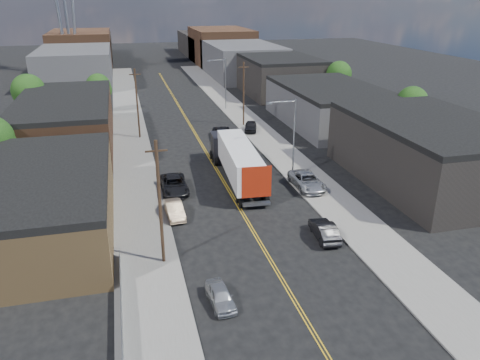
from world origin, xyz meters
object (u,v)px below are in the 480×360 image
car_left_b (174,210)px  car_ahead_truck (222,133)px  car_right_lot_a (307,181)px  car_left_a (220,296)px  semi_truck (236,158)px  car_right_oncoming (324,230)px  car_left_c (174,185)px  car_right_lot_c (251,126)px

car_left_b → car_ahead_truck: (9.80, 24.06, 0.05)m
car_left_b → car_ahead_truck: 25.98m
car_right_lot_a → car_left_a: bearing=-127.2°
semi_truck → car_right_oncoming: size_ratio=3.74×
semi_truck → car_left_b: (-7.90, -7.98, -1.83)m
car_left_c → car_ahead_truck: car_left_c is taller
car_right_lot_c → car_ahead_truck: size_ratio=0.80×
car_right_lot_c → car_ahead_truck: bearing=-138.2°
car_left_a → car_left_c: bearing=87.6°
car_left_a → car_right_lot_c: bearing=67.4°
semi_truck → car_left_c: bearing=-160.7°
semi_truck → car_left_a: (-6.50, -22.16, -1.90)m
car_right_lot_a → car_ahead_truck: car_right_lot_a is taller
semi_truck → car_right_lot_a: semi_truck is taller
car_left_c → car_right_lot_a: car_right_lot_a is taller
car_left_a → car_left_c: size_ratio=0.64×
car_left_b → car_ahead_truck: size_ratio=0.79×
car_left_a → car_left_b: 14.25m
car_left_b → car_right_lot_a: bearing=9.4°
car_right_oncoming → car_right_lot_a: (2.64, 10.56, 0.21)m
car_left_b → car_right_oncoming: bearing=-34.6°
car_ahead_truck → car_left_b: bearing=-104.8°
car_right_oncoming → semi_truck: bearing=-69.3°
car_right_lot_a → car_ahead_truck: size_ratio=1.07×
semi_truck → car_ahead_truck: (1.90, 16.08, -1.78)m
semi_truck → car_left_a: semi_truck is taller
car_left_c → car_right_lot_c: size_ratio=1.33×
semi_truck → car_right_oncoming: 15.98m
car_right_lot_a → car_right_lot_c: bearing=89.7°
semi_truck → car_right_oncoming: semi_truck is taller
car_right_lot_c → car_right_oncoming: bearing=-77.2°
car_right_oncoming → car_right_lot_c: (2.75, 33.65, 0.14)m
car_right_oncoming → car_right_lot_c: car_right_lot_c is taller
semi_truck → car_left_c: (-7.20, -2.00, -1.73)m
car_left_c → car_right_lot_a: 14.18m
car_left_a → car_left_c: car_left_c is taller
car_left_a → car_left_c: 20.17m
semi_truck → car_right_lot_c: semi_truck is taller
car_right_oncoming → car_ahead_truck: (-2.16, 31.43, 0.01)m
semi_truck → car_left_c: semi_truck is taller
car_right_lot_c → car_right_lot_a: bearing=-72.8°
car_ahead_truck → car_right_oncoming: bearing=-78.7°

